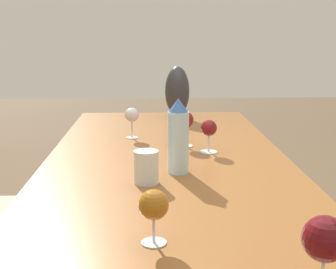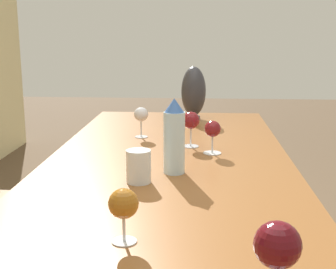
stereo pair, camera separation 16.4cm
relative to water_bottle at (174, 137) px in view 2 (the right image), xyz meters
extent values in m
cube|color=brown|center=(-0.08, 0.03, -0.14)|extent=(2.43, 0.89, 0.04)
cylinder|color=brown|center=(1.04, -0.32, -0.52)|extent=(0.07, 0.07, 0.72)
cylinder|color=brown|center=(1.04, 0.37, -0.52)|extent=(0.07, 0.07, 0.72)
cylinder|color=silver|center=(0.00, 0.00, -0.02)|extent=(0.07, 0.07, 0.20)
cone|color=#33599E|center=(0.00, 0.00, 0.11)|extent=(0.06, 0.06, 0.04)
cylinder|color=silver|center=(-0.11, 0.10, -0.07)|extent=(0.08, 0.08, 0.10)
cylinder|color=#2D2D33|center=(0.96, -0.05, -0.11)|extent=(0.07, 0.07, 0.01)
ellipsoid|color=#2D2D33|center=(0.96, -0.05, 0.02)|extent=(0.13, 0.13, 0.26)
cylinder|color=silver|center=(0.25, -0.13, -0.12)|extent=(0.07, 0.07, 0.00)
cylinder|color=silver|center=(0.25, -0.13, -0.08)|extent=(0.01, 0.01, 0.07)
sphere|color=maroon|center=(0.25, -0.13, -0.02)|extent=(0.06, 0.06, 0.06)
cylinder|color=silver|center=(0.35, -0.05, -0.12)|extent=(0.07, 0.07, 0.00)
cylinder|color=silver|center=(0.35, -0.05, -0.08)|extent=(0.01, 0.01, 0.08)
sphere|color=maroon|center=(0.35, -0.05, -0.01)|extent=(0.07, 0.07, 0.07)
cylinder|color=silver|center=(0.51, 0.17, -0.12)|extent=(0.06, 0.06, 0.00)
cylinder|color=silver|center=(0.51, 0.17, -0.08)|extent=(0.01, 0.01, 0.07)
sphere|color=silver|center=(0.51, 0.17, -0.02)|extent=(0.06, 0.06, 0.06)
sphere|color=#510C14|center=(-0.73, -0.21, -0.01)|extent=(0.08, 0.08, 0.08)
cylinder|color=silver|center=(-0.52, 0.08, -0.12)|extent=(0.06, 0.06, 0.00)
cylinder|color=silver|center=(-0.52, 0.08, -0.09)|extent=(0.01, 0.01, 0.06)
sphere|color=#995B19|center=(-0.52, 0.08, -0.03)|extent=(0.07, 0.07, 0.07)
cylinder|color=brown|center=(0.56, 0.59, -0.67)|extent=(0.04, 0.04, 0.43)
camera|label=1|loc=(-1.48, 0.09, 0.34)|focal=50.00mm
camera|label=2|loc=(-1.47, -0.08, 0.34)|focal=50.00mm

